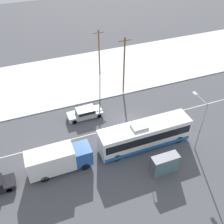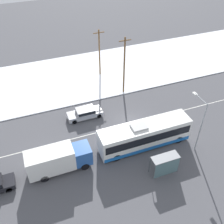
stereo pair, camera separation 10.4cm
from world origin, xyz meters
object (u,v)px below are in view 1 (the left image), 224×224
city_bus (145,135)px  utility_pole_snowlot (99,52)px  box_truck (58,159)px  streetlamp (200,119)px  sedan_car (85,113)px  utility_pole_roadside (124,65)px  bus_shelter (166,163)px  pedestrian_at_stop (165,158)px

city_bus → utility_pole_snowlot: bearing=89.0°
box_truck → streetlamp: streetlamp is taller
sedan_car → utility_pole_roadside: utility_pole_roadside is taller
city_bus → bus_shelter: bearing=-87.1°
sedan_car → pedestrian_at_stop: 12.71m
utility_pole_snowlot → sedan_car: bearing=-119.0°
bus_shelter → pedestrian_at_stop: bearing=63.6°
city_bus → bus_shelter: 4.72m
pedestrian_at_stop → utility_pole_snowlot: (-0.51, 21.16, 3.11)m
pedestrian_at_stop → bus_shelter: 1.43m
city_bus → sedan_car: (-5.23, 7.62, -0.90)m
city_bus → box_truck: (-10.47, -0.06, 0.03)m
utility_pole_snowlot → city_bus: bearing=-91.0°
city_bus → utility_pole_roadside: size_ratio=1.24×
utility_pole_roadside → utility_pole_snowlot: 6.55m
pedestrian_at_stop → streetlamp: size_ratio=0.25×
streetlamp → utility_pole_snowlot: bearing=104.6°
sedan_car → streetlamp: streetlamp is taller
pedestrian_at_stop → utility_pole_roadside: 15.35m
streetlamp → utility_pole_roadside: utility_pole_roadside is taller
city_bus → sedan_car: bearing=124.5°
sedan_car → streetlamp: (10.72, -9.94, 3.66)m
bus_shelter → utility_pole_roadside: bearing=83.7°
utility_pole_roadside → utility_pole_snowlot: size_ratio=1.14×
city_bus → utility_pole_roadside: bearing=79.9°
box_truck → pedestrian_at_stop: size_ratio=4.03×
city_bus → streetlamp: 6.57m
city_bus → streetlamp: streetlamp is taller
box_truck → sedan_car: size_ratio=1.46×
streetlamp → bus_shelter: bearing=-155.5°
sedan_car → bus_shelter: 13.52m
pedestrian_at_stop → utility_pole_roadside: utility_pole_roadside is taller
streetlamp → utility_pole_snowlot: 20.59m
utility_pole_snowlot → pedestrian_at_stop: bearing=-88.6°
city_bus → box_truck: city_bus is taller
utility_pole_roadside → city_bus: bearing=-100.1°
box_truck → bus_shelter: size_ratio=2.32×
sedan_car → bus_shelter: (5.47, -12.33, 0.90)m
utility_pole_snowlot → box_truck: bearing=-121.4°
pedestrian_at_stop → utility_pole_snowlot: utility_pole_snowlot is taller
box_truck → utility_pole_snowlot: (10.78, 17.66, 2.46)m
city_bus → pedestrian_at_stop: size_ratio=6.49×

